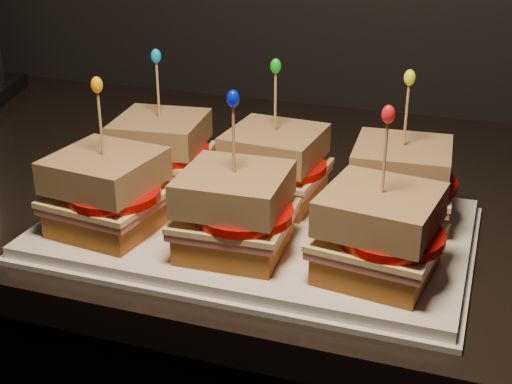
% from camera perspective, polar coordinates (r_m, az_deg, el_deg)
% --- Properties ---
extents(granite_slab, '(2.30, 0.70, 0.04)m').
position_cam_1_polar(granite_slab, '(0.94, 7.87, -0.75)').
color(granite_slab, black).
rests_on(granite_slab, cabinet).
extents(platter, '(0.46, 0.28, 0.02)m').
position_cam_1_polar(platter, '(0.79, 0.00, -3.04)').
color(platter, white).
rests_on(platter, granite_slab).
extents(platter_rim, '(0.47, 0.29, 0.01)m').
position_cam_1_polar(platter_rim, '(0.80, 0.00, -3.42)').
color(platter_rim, white).
rests_on(platter_rim, granite_slab).
extents(sandwich_0_bread_bot, '(0.11, 0.11, 0.03)m').
position_cam_1_polar(sandwich_0_bread_bot, '(0.89, -7.47, 1.52)').
color(sandwich_0_bread_bot, brown).
rests_on(sandwich_0_bread_bot, platter).
extents(sandwich_0_ham, '(0.12, 0.12, 0.01)m').
position_cam_1_polar(sandwich_0_ham, '(0.88, -7.53, 2.59)').
color(sandwich_0_ham, '#B25254').
rests_on(sandwich_0_ham, sandwich_0_bread_bot).
extents(sandwich_0_cheese, '(0.12, 0.12, 0.01)m').
position_cam_1_polar(sandwich_0_cheese, '(0.88, -7.56, 3.01)').
color(sandwich_0_cheese, '#F1D590').
rests_on(sandwich_0_cheese, sandwich_0_ham).
extents(sandwich_0_tomato, '(0.10, 0.10, 0.01)m').
position_cam_1_polar(sandwich_0_tomato, '(0.87, -7.05, 3.25)').
color(sandwich_0_tomato, '#B10904').
rests_on(sandwich_0_tomato, sandwich_0_cheese).
extents(sandwich_0_bread_top, '(0.11, 0.11, 0.03)m').
position_cam_1_polar(sandwich_0_bread_top, '(0.87, -7.66, 4.81)').
color(sandwich_0_bread_top, brown).
rests_on(sandwich_0_bread_top, sandwich_0_tomato).
extents(sandwich_0_pick, '(0.00, 0.00, 0.09)m').
position_cam_1_polar(sandwich_0_pick, '(0.86, -7.83, 7.80)').
color(sandwich_0_pick, tan).
rests_on(sandwich_0_pick, sandwich_0_bread_top).
extents(sandwich_0_frill, '(0.01, 0.01, 0.02)m').
position_cam_1_polar(sandwich_0_frill, '(0.85, -8.01, 10.73)').
color(sandwich_0_frill, '#0687B2').
rests_on(sandwich_0_frill, sandwich_0_pick).
extents(sandwich_1_bread_bot, '(0.11, 0.11, 0.03)m').
position_cam_1_polar(sandwich_1_bread_bot, '(0.84, 1.47, 0.28)').
color(sandwich_1_bread_bot, brown).
rests_on(sandwich_1_bread_bot, platter).
extents(sandwich_1_ham, '(0.12, 0.11, 0.01)m').
position_cam_1_polar(sandwich_1_ham, '(0.83, 1.49, 1.41)').
color(sandwich_1_ham, '#B25254').
rests_on(sandwich_1_ham, sandwich_1_bread_bot).
extents(sandwich_1_cheese, '(0.12, 0.12, 0.01)m').
position_cam_1_polar(sandwich_1_cheese, '(0.83, 1.49, 1.85)').
color(sandwich_1_cheese, '#F1D590').
rests_on(sandwich_1_cheese, sandwich_1_ham).
extents(sandwich_1_tomato, '(0.10, 0.10, 0.01)m').
position_cam_1_polar(sandwich_1_tomato, '(0.82, 2.17, 2.09)').
color(sandwich_1_tomato, '#B10904').
rests_on(sandwich_1_tomato, sandwich_1_cheese).
extents(sandwich_1_bread_top, '(0.11, 0.11, 0.03)m').
position_cam_1_polar(sandwich_1_bread_top, '(0.82, 1.51, 3.76)').
color(sandwich_1_bread_top, brown).
rests_on(sandwich_1_bread_top, sandwich_1_tomato).
extents(sandwich_1_pick, '(0.00, 0.00, 0.09)m').
position_cam_1_polar(sandwich_1_pick, '(0.80, 1.55, 6.92)').
color(sandwich_1_pick, tan).
rests_on(sandwich_1_pick, sandwich_1_bread_top).
extents(sandwich_1_frill, '(0.01, 0.01, 0.02)m').
position_cam_1_polar(sandwich_1_frill, '(0.79, 1.59, 10.04)').
color(sandwich_1_frill, '#12AE13').
rests_on(sandwich_1_frill, sandwich_1_pick).
extents(sandwich_2_bread_bot, '(0.11, 0.11, 0.03)m').
position_cam_1_polar(sandwich_2_bread_bot, '(0.81, 11.30, -1.08)').
color(sandwich_2_bread_bot, brown).
rests_on(sandwich_2_bread_bot, platter).
extents(sandwich_2_ham, '(0.12, 0.11, 0.01)m').
position_cam_1_polar(sandwich_2_ham, '(0.80, 11.40, 0.07)').
color(sandwich_2_ham, '#B25254').
rests_on(sandwich_2_ham, sandwich_2_bread_bot).
extents(sandwich_2_cheese, '(0.12, 0.12, 0.01)m').
position_cam_1_polar(sandwich_2_cheese, '(0.80, 11.44, 0.53)').
color(sandwich_2_cheese, '#F1D590').
rests_on(sandwich_2_cheese, sandwich_2_ham).
extents(sandwich_2_tomato, '(0.10, 0.10, 0.01)m').
position_cam_1_polar(sandwich_2_tomato, '(0.79, 12.28, 0.75)').
color(sandwich_2_tomato, '#B10904').
rests_on(sandwich_2_tomato, sandwich_2_cheese).
extents(sandwich_2_bread_top, '(0.11, 0.11, 0.03)m').
position_cam_1_polar(sandwich_2_bread_top, '(0.79, 11.61, 2.48)').
color(sandwich_2_bread_top, brown).
rests_on(sandwich_2_bread_top, sandwich_2_tomato).
extents(sandwich_2_pick, '(0.00, 0.00, 0.09)m').
position_cam_1_polar(sandwich_2_pick, '(0.77, 11.90, 5.74)').
color(sandwich_2_pick, tan).
rests_on(sandwich_2_pick, sandwich_2_bread_top).
extents(sandwich_2_frill, '(0.01, 0.01, 0.02)m').
position_cam_1_polar(sandwich_2_frill, '(0.76, 12.19, 8.95)').
color(sandwich_2_frill, yellow).
rests_on(sandwich_2_frill, sandwich_2_pick).
extents(sandwich_3_bread_bot, '(0.11, 0.11, 0.03)m').
position_cam_1_polar(sandwich_3_bread_bot, '(0.79, -11.67, -1.96)').
color(sandwich_3_bread_bot, brown).
rests_on(sandwich_3_bread_bot, platter).
extents(sandwich_3_ham, '(0.12, 0.12, 0.01)m').
position_cam_1_polar(sandwich_3_ham, '(0.78, -11.78, -0.78)').
color(sandwich_3_ham, '#B25254').
rests_on(sandwich_3_ham, sandwich_3_bread_bot).
extents(sandwich_3_cheese, '(0.12, 0.12, 0.01)m').
position_cam_1_polar(sandwich_3_cheese, '(0.78, -11.82, -0.31)').
color(sandwich_3_cheese, '#F1D590').
rests_on(sandwich_3_cheese, sandwich_3_ham).
extents(sandwich_3_tomato, '(0.10, 0.10, 0.01)m').
position_cam_1_polar(sandwich_3_tomato, '(0.76, -11.32, -0.09)').
color(sandwich_3_tomato, '#B10904').
rests_on(sandwich_3_tomato, sandwich_3_cheese).
extents(sandwich_3_bread_top, '(0.11, 0.11, 0.03)m').
position_cam_1_polar(sandwich_3_bread_top, '(0.76, -12.00, 1.70)').
color(sandwich_3_bread_top, brown).
rests_on(sandwich_3_bread_top, sandwich_3_tomato).
extents(sandwich_3_pick, '(0.00, 0.00, 0.09)m').
position_cam_1_polar(sandwich_3_pick, '(0.75, -12.31, 5.05)').
color(sandwich_3_pick, tan).
rests_on(sandwich_3_pick, sandwich_3_bread_top).
extents(sandwich_3_frill, '(0.01, 0.01, 0.02)m').
position_cam_1_polar(sandwich_3_frill, '(0.74, -12.62, 8.37)').
color(sandwich_3_frill, orange).
rests_on(sandwich_3_frill, sandwich_3_pick).
extents(sandwich_4_bread_bot, '(0.10, 0.10, 0.03)m').
position_cam_1_polar(sandwich_4_bread_bot, '(0.73, -1.70, -3.65)').
color(sandwich_4_bread_bot, brown).
rests_on(sandwich_4_bread_bot, platter).
extents(sandwich_4_ham, '(0.11, 0.11, 0.01)m').
position_cam_1_polar(sandwich_4_ham, '(0.72, -1.72, -2.39)').
color(sandwich_4_ham, '#B25254').
rests_on(sandwich_4_ham, sandwich_4_bread_bot).
extents(sandwich_4_cheese, '(0.12, 0.11, 0.01)m').
position_cam_1_polar(sandwich_4_cheese, '(0.72, -1.73, -1.89)').
color(sandwich_4_cheese, '#F1D590').
rests_on(sandwich_4_cheese, sandwich_4_ham).
extents(sandwich_4_tomato, '(0.10, 0.10, 0.01)m').
position_cam_1_polar(sandwich_4_tomato, '(0.70, -0.99, -1.68)').
color(sandwich_4_tomato, '#B10904').
rests_on(sandwich_4_tomato, sandwich_4_cheese).
extents(sandwich_4_bread_top, '(0.11, 0.11, 0.03)m').
position_cam_1_polar(sandwich_4_bread_top, '(0.70, -1.76, 0.26)').
color(sandwich_4_bread_top, brown).
rests_on(sandwich_4_bread_top, sandwich_4_tomato).
extents(sandwich_4_pick, '(0.00, 0.00, 0.09)m').
position_cam_1_polar(sandwich_4_pick, '(0.69, -1.81, 3.88)').
color(sandwich_4_pick, tan).
rests_on(sandwich_4_pick, sandwich_4_bread_top).
extents(sandwich_4_frill, '(0.01, 0.01, 0.02)m').
position_cam_1_polar(sandwich_4_frill, '(0.67, -1.86, 7.48)').
color(sandwich_4_frill, '#0412D3').
rests_on(sandwich_4_frill, sandwich_4_pick).
extents(sandwich_5_bread_bot, '(0.11, 0.11, 0.03)m').
position_cam_1_polar(sandwich_5_bread_bot, '(0.70, 9.63, -5.43)').
color(sandwich_5_bread_bot, brown).
rests_on(sandwich_5_bread_bot, platter).
extents(sandwich_5_ham, '(0.12, 0.12, 0.01)m').
position_cam_1_polar(sandwich_5_ham, '(0.69, 9.73, -4.13)').
color(sandwich_5_ham, '#B25254').
rests_on(sandwich_5_ham, sandwich_5_bread_bot).
extents(sandwich_5_cheese, '(0.13, 0.12, 0.01)m').
position_cam_1_polar(sandwich_5_cheese, '(0.68, 9.78, -3.61)').
color(sandwich_5_cheese, '#F1D590').
rests_on(sandwich_5_cheese, sandwich_5_ham).
extents(sandwich_5_tomato, '(0.10, 0.10, 0.01)m').
position_cam_1_polar(sandwich_5_tomato, '(0.67, 10.73, -3.42)').
color(sandwich_5_tomato, '#B10904').
rests_on(sandwich_5_tomato, sandwich_5_cheese).
extents(sandwich_5_bread_top, '(0.11, 0.11, 0.03)m').
position_cam_1_polar(sandwich_5_bread_top, '(0.67, 9.95, -1.39)').
color(sandwich_5_bread_top, brown).
rests_on(sandwich_5_bread_top, sandwich_5_tomato).
extents(sandwich_5_pick, '(0.00, 0.00, 0.09)m').
position_cam_1_polar(sandwich_5_pick, '(0.65, 10.24, 2.37)').
color(sandwich_5_pick, tan).
rests_on(sandwich_5_pick, sandwich_5_bread_top).
extents(sandwich_5_frill, '(0.01, 0.01, 0.02)m').
position_cam_1_polar(sandwich_5_frill, '(0.64, 10.54, 6.14)').
color(sandwich_5_frill, red).
rests_on(sandwich_5_frill, sandwich_5_pick).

